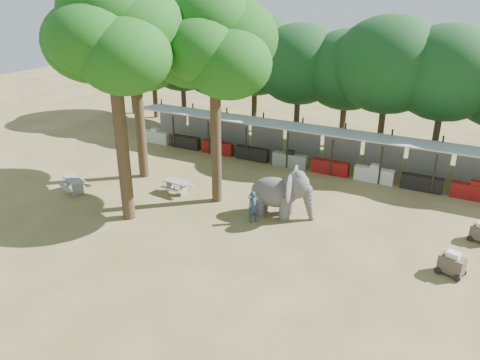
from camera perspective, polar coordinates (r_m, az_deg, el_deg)
The scene contains 11 objects.
ground at distance 20.75m, azimuth -4.09°, elevation -10.34°, with size 100.00×100.00×0.00m, color brown.
vendor_stalls at distance 31.67m, azimuth 9.15°, elevation 3.74°, with size 28.00×2.99×2.80m.
yard_tree_left at distance 28.83m, azimuth -12.85°, elevation 15.96°, with size 7.10×6.90×11.02m.
yard_tree_center at distance 23.03m, azimuth -15.39°, elevation 16.72°, with size 7.10×6.90×12.04m.
yard_tree_back at distance 24.49m, azimuth -3.24°, elevation 16.19°, with size 7.10×6.90×11.36m.
backdrop_trees at distance 35.43m, azimuth 12.43°, elevation 12.74°, with size 46.46×5.95×8.33m.
elephant at distance 24.40m, azimuth 5.11°, elevation -1.52°, with size 3.54×2.65×2.65m.
handler at distance 23.83m, azimuth 1.65°, elevation -3.32°, with size 0.61×0.41×1.70m, color #26384C.
picnic_table_near at distance 29.13m, azimuth -19.55°, elevation -0.42°, with size 2.02×1.94×0.79m.
picnic_table_far at distance 27.55m, azimuth -7.69°, elevation -0.62°, with size 1.64×1.50×0.76m.
cart_front at distance 21.72m, azimuth 24.41°, elevation -9.26°, with size 1.26×1.00×1.08m.
Camera 1 is at (9.42, -14.67, 11.25)m, focal length 35.00 mm.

